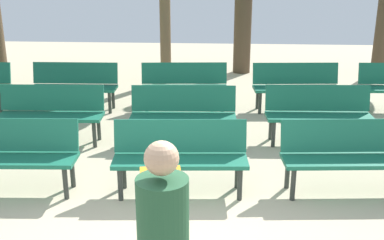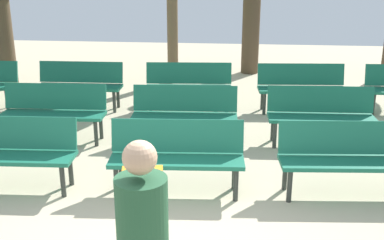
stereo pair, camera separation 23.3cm
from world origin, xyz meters
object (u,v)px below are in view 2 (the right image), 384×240
Objects in this scene: visitor_with_backpack at (143,240)px; bench_r1_c1 at (54,109)px; bench_r2_c2 at (189,84)px; bench_r0_c1 at (10,149)px; bench_r0_c2 at (177,153)px; bench_r2_c3 at (301,85)px; tree_3 at (252,1)px; bench_r1_c3 at (321,112)px; bench_r2_c1 at (80,82)px; bench_r1_c2 at (185,111)px; bench_r0_c3 at (347,155)px.

bench_r1_c1 is at bearing -70.84° from visitor_with_backpack.
bench_r1_c1 and bench_r2_c2 have the same top height.
bench_r0_c1 is 1.00× the size of bench_r0_c2.
bench_r2_c3 is at bearing -1.19° from bench_r2_c2.
bench_r1_c3 is at bearing -78.39° from tree_3.
bench_r2_c1 is at bearing 92.53° from bench_r1_c1.
bench_r0_c1 is 2.61m from bench_r1_c2.
bench_r1_c2 is at bearing 89.48° from bench_r0_c2.
bench_r0_c2 and bench_r1_c1 have the same top height.
bench_r0_c2 is at bearing -122.80° from bench_r2_c3.
bench_r1_c3 is 5.08m from tree_3.
tree_3 is (3.10, 5.06, 1.26)m from bench_r1_c1.
bench_r2_c2 is at bearing -110.09° from tree_3.
bench_r1_c1 and bench_r1_c2 have the same top height.
bench_r2_c3 is at bearing -115.65° from visitor_with_backpack.
bench_r0_c3 is at bearing -92.05° from bench_r2_c3.
tree_3 reaches higher than visitor_with_backpack.
bench_r1_c2 is 1.00× the size of bench_r2_c1.
bench_r1_c2 is at bearing 139.86° from bench_r0_c3.
bench_r0_c1 is at bearing 178.61° from bench_r0_c3.
tree_3 is (-0.89, 3.15, 1.26)m from bench_r2_c3.
tree_3 is (3.25, 3.37, 1.26)m from bench_r2_c1.
visitor_with_backpack is (2.15, -2.46, 0.43)m from bench_r0_c1.
visitor_with_backpack is (0.20, -4.20, 0.43)m from bench_r1_c2.
bench_r0_c1 is 4.07m from bench_r0_c3.
bench_r2_c3 is at bearing 57.88° from bench_r0_c2.
bench_r2_c3 is (4.14, 0.22, 0.00)m from bench_r2_c1.
bench_r2_c1 and bench_r2_c3 have the same top height.
bench_r2_c2 is at bearing 89.83° from bench_r0_c2.
bench_r1_c2 is (2.03, 0.08, 0.00)m from bench_r1_c1.
bench_r1_c3 is (4.01, 1.89, 0.00)m from bench_r0_c1.
bench_r0_c2 is at bearing 179.32° from bench_r0_c3.
bench_r1_c1 and bench_r1_c3 have the same top height.
bench_r2_c3 is (1.87, 3.48, 0.00)m from bench_r0_c2.
bench_r2_c3 is at bearing 1.71° from bench_r2_c1.
tree_3 is (-1.04, 6.49, 1.26)m from bench_r0_c3.
bench_r0_c2 and bench_r1_c2 have the same top height.
bench_r1_c3 is 0.99× the size of bench_r2_c3.
bench_r2_c1 is at bearing 178.84° from bench_r2_c2.
bench_r0_c2 is 1.01× the size of bench_r1_c2.
bench_r0_c2 and bench_r2_c3 have the same top height.
bench_r2_c3 is 6.30m from visitor_with_backpack.
visitor_with_backpack is (2.24, -4.11, 0.43)m from bench_r1_c1.
bench_r1_c2 and bench_r1_c3 have the same top height.
bench_r0_c1 is at bearing -89.54° from bench_r1_c1.
bench_r2_c3 is (2.09, 0.11, 0.00)m from bench_r2_c2.
visitor_with_backpack is at bearing -63.89° from bench_r1_c1.
visitor_with_backpack is (0.11, -2.55, 0.43)m from bench_r0_c2.
bench_r1_c1 is at bearing 139.85° from bench_r0_c2.
bench_r1_c3 is 1.00× the size of bench_r2_c1.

